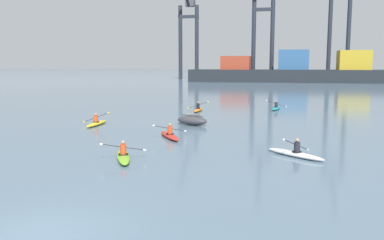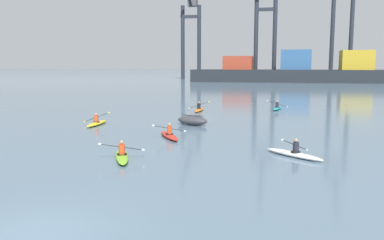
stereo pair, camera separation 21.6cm
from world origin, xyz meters
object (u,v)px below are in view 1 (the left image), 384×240
at_px(gantry_crane_west_mid, 263,22).
at_px(kayak_orange, 198,109).
at_px(gantry_crane_west, 188,28).
at_px(kayak_lime, 123,156).
at_px(container_barge, 294,72).
at_px(gantry_crane_east_mid, 340,14).
at_px(kayak_red, 170,135).
at_px(capsized_dinghy, 192,120).
at_px(kayak_white, 295,153).
at_px(kayak_yellow, 97,123).
at_px(kayak_teal, 276,108).

bearing_deg(gantry_crane_west_mid, kayak_orange, -92.21).
distance_m(gantry_crane_west, kayak_lime, 109.56).
xyz_separation_m(container_barge, kayak_lime, (-11.33, -92.45, -2.63)).
relative_size(gantry_crane_east_mid, kayak_red, 12.19).
xyz_separation_m(capsized_dinghy, kayak_lime, (-0.93, -11.74, -0.18)).
height_order(gantry_crane_west, kayak_white, gantry_crane_west).
distance_m(capsized_dinghy, kayak_white, 11.91).
xyz_separation_m(gantry_crane_east_mid, kayak_orange, (-24.54, -85.81, -19.02)).
height_order(kayak_lime, kayak_red, same).
distance_m(gantry_crane_west_mid, kayak_white, 98.83).
bearing_deg(gantry_crane_west, gantry_crane_west_mid, -16.23).
bearing_deg(kayak_yellow, gantry_crane_east_mid, 72.62).
height_order(gantry_crane_east_mid, kayak_teal, gantry_crane_east_mid).
height_order(gantry_crane_east_mid, capsized_dinghy, gantry_crane_east_mid).
height_order(gantry_crane_west_mid, kayak_red, gantry_crane_west_mid).
height_order(gantry_crane_east_mid, kayak_yellow, gantry_crane_east_mid).
height_order(kayak_lime, kayak_white, kayak_white).
bearing_deg(kayak_orange, gantry_crane_west, 103.34).
xyz_separation_m(kayak_teal, kayak_yellow, (-13.36, -14.02, 0.00)).
bearing_deg(gantry_crane_west, gantry_crane_east_mid, 0.55).
bearing_deg(kayak_orange, kayak_lime, -88.76).
bearing_deg(kayak_orange, kayak_white, -65.03).
height_order(kayak_lime, kayak_yellow, kayak_yellow).
bearing_deg(kayak_teal, gantry_crane_east_mid, 78.44).
relative_size(kayak_lime, kayak_orange, 0.98).
height_order(gantry_crane_west, gantry_crane_west_mid, gantry_crane_west_mid).
xyz_separation_m(gantry_crane_west, gantry_crane_east_mid, (44.78, 0.43, 3.17)).
relative_size(gantry_crane_west, kayak_yellow, 9.59).
distance_m(container_barge, kayak_white, 90.20).
relative_size(kayak_orange, kayak_white, 1.13).
bearing_deg(gantry_crane_west_mid, kayak_teal, -86.53).
distance_m(kayak_teal, kayak_red, 19.13).
xyz_separation_m(gantry_crane_west_mid, kayak_white, (5.66, -97.29, -16.40)).
relative_size(container_barge, kayak_orange, 16.13).
xyz_separation_m(container_barge, kayak_teal, (-4.17, -68.36, -2.63)).
bearing_deg(kayak_lime, kayak_white, 15.87).
xyz_separation_m(gantry_crane_west, kayak_yellow, (14.50, -96.34, -15.85)).
xyz_separation_m(kayak_yellow, kayak_white, (14.45, -7.73, 0.00)).
bearing_deg(kayak_lime, kayak_red, 83.65).
bearing_deg(kayak_yellow, kayak_lime, -58.39).
bearing_deg(kayak_red, kayak_yellow, 149.91).
bearing_deg(kayak_white, kayak_red, 153.66).
distance_m(gantry_crane_east_mid, kayak_teal, 86.58).
relative_size(gantry_crane_west, gantry_crane_west_mid, 0.93).
bearing_deg(kayak_red, kayak_lime, -96.35).
bearing_deg(capsized_dinghy, container_barge, 82.65).
relative_size(capsized_dinghy, kayak_yellow, 0.83).
bearing_deg(gantry_crane_west_mid, capsized_dinghy, -91.08).
bearing_deg(kayak_lime, kayak_orange, 91.24).
relative_size(gantry_crane_west_mid, capsized_dinghy, 12.48).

